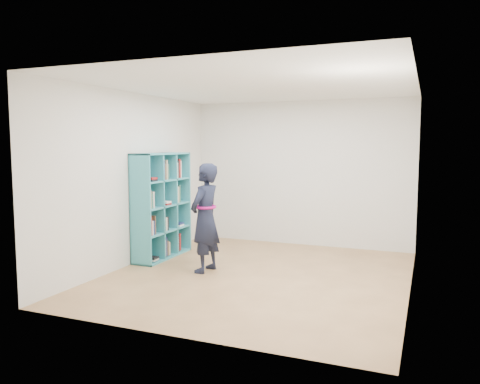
% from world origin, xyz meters
% --- Properties ---
extents(floor, '(4.50, 4.50, 0.00)m').
position_xyz_m(floor, '(0.00, 0.00, 0.00)').
color(floor, olive).
rests_on(floor, ground).
extents(ceiling, '(4.50, 4.50, 0.00)m').
position_xyz_m(ceiling, '(0.00, 0.00, 2.60)').
color(ceiling, white).
rests_on(ceiling, wall_back).
extents(wall_left, '(0.02, 4.50, 2.60)m').
position_xyz_m(wall_left, '(-2.00, 0.00, 1.30)').
color(wall_left, silver).
rests_on(wall_left, floor).
extents(wall_right, '(0.02, 4.50, 2.60)m').
position_xyz_m(wall_right, '(2.00, 0.00, 1.30)').
color(wall_right, silver).
rests_on(wall_right, floor).
extents(wall_back, '(4.00, 0.02, 2.60)m').
position_xyz_m(wall_back, '(0.00, 2.25, 1.30)').
color(wall_back, silver).
rests_on(wall_back, floor).
extents(wall_front, '(4.00, 0.02, 2.60)m').
position_xyz_m(wall_front, '(0.00, -2.25, 1.30)').
color(wall_front, silver).
rests_on(wall_front, floor).
extents(bookshelf, '(0.37, 1.27, 1.69)m').
position_xyz_m(bookshelf, '(-1.83, 0.45, 0.83)').
color(bookshelf, teal).
rests_on(bookshelf, floor).
extents(person, '(0.43, 0.60, 1.56)m').
position_xyz_m(person, '(-0.77, -0.07, 0.78)').
color(person, black).
rests_on(person, floor).
extents(smartphone, '(0.02, 0.11, 0.14)m').
position_xyz_m(smartphone, '(-0.91, 0.03, 0.88)').
color(smartphone, silver).
rests_on(smartphone, person).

